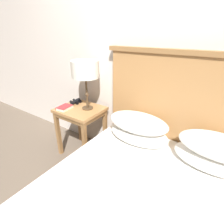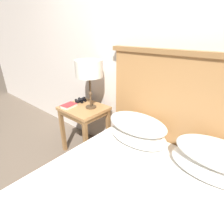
{
  "view_description": "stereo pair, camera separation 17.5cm",
  "coord_description": "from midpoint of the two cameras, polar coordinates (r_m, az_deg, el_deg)",
  "views": [
    {
      "loc": [
        0.83,
        -0.57,
        1.47
      ],
      "look_at": [
        -0.06,
        0.75,
        0.74
      ],
      "focal_mm": 28.0,
      "sensor_mm": 36.0,
      "label": 1
    },
    {
      "loc": [
        0.97,
        -0.46,
        1.47
      ],
      "look_at": [
        -0.06,
        0.75,
        0.74
      ],
      "focal_mm": 28.0,
      "sensor_mm": 36.0,
      "label": 2
    }
  ],
  "objects": [
    {
      "name": "book_on_nightstand",
      "position": [
        2.17,
        -17.5,
        1.36
      ],
      "size": [
        0.15,
        0.19,
        0.03
      ],
      "color": "silver",
      "rests_on": "nightstand"
    },
    {
      "name": "bed",
      "position": [
        1.44,
        6.16,
        -29.49
      ],
      "size": [
        1.63,
        1.9,
        1.34
      ],
      "color": "brown",
      "rests_on": "ground_plane"
    },
    {
      "name": "binoculars_pair",
      "position": [
        2.3,
        -13.99,
        3.32
      ],
      "size": [
        0.15,
        0.16,
        0.05
      ],
      "color": "black",
      "rests_on": "nightstand"
    },
    {
      "name": "wall_back",
      "position": [
        1.88,
        5.67,
        19.43
      ],
      "size": [
        8.0,
        0.06,
        2.6
      ],
      "color": "silver",
      "rests_on": "ground_plane"
    },
    {
      "name": "ground_plane",
      "position": [
        1.8,
        -17.37,
        -31.66
      ],
      "size": [
        20.0,
        20.0,
        0.0
      ],
      "primitive_type": "plane",
      "color": "#6B5B4C",
      "rests_on": "ground"
    },
    {
      "name": "table_lamp",
      "position": [
        1.98,
        -11.31,
        13.23
      ],
      "size": [
        0.3,
        0.3,
        0.56
      ],
      "color": "#4C3823",
      "rests_on": "nightstand"
    },
    {
      "name": "nightstand",
      "position": [
        2.18,
        -12.48,
        -1.27
      ],
      "size": [
        0.52,
        0.45,
        0.64
      ],
      "color": "#AD7A47",
      "rests_on": "ground_plane"
    }
  ]
}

